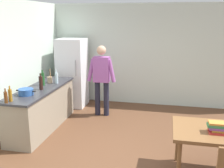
# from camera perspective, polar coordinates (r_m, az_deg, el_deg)

# --- Properties ---
(ground_plane) EXTENTS (14.00, 14.00, 0.00)m
(ground_plane) POSITION_cam_1_polar(r_m,az_deg,el_deg) (4.69, 3.67, -15.48)
(ground_plane) COLOR brown
(wall_back) EXTENTS (6.40, 0.12, 2.70)m
(wall_back) POSITION_cam_1_polar(r_m,az_deg,el_deg) (7.13, 7.51, 6.27)
(wall_back) COLOR silver
(wall_back) RESTS_ON ground_plane
(kitchen_counter) EXTENTS (0.64, 2.20, 0.90)m
(kitchen_counter) POSITION_cam_1_polar(r_m,az_deg,el_deg) (5.79, -15.02, -5.13)
(kitchen_counter) COLOR gray
(kitchen_counter) RESTS_ON ground_plane
(refrigerator) EXTENTS (0.70, 0.67, 1.80)m
(refrigerator) POSITION_cam_1_polar(r_m,az_deg,el_deg) (7.04, -8.65, 2.41)
(refrigerator) COLOR white
(refrigerator) RESTS_ON ground_plane
(person) EXTENTS (0.70, 0.22, 1.70)m
(person) POSITION_cam_1_polar(r_m,az_deg,el_deg) (6.22, -2.28, 1.75)
(person) COLOR #1E1E2D
(person) RESTS_ON ground_plane
(dining_table) EXTENTS (1.40, 0.90, 0.75)m
(dining_table) POSITION_cam_1_polar(r_m,az_deg,el_deg) (4.17, 22.90, -10.31)
(dining_table) COLOR brown
(dining_table) RESTS_ON ground_plane
(cooking_pot) EXTENTS (0.40, 0.28, 0.12)m
(cooking_pot) POSITION_cam_1_polar(r_m,az_deg,el_deg) (5.22, -18.26, -1.64)
(cooking_pot) COLOR #285193
(cooking_pot) RESTS_ON kitchen_counter
(utensil_jar) EXTENTS (0.11, 0.11, 0.32)m
(utensil_jar) POSITION_cam_1_polar(r_m,az_deg,el_deg) (6.03, -13.40, 0.96)
(utensil_jar) COLOR tan
(utensil_jar) RESTS_ON kitchen_counter
(bottle_oil_amber) EXTENTS (0.06, 0.06, 0.28)m
(bottle_oil_amber) POSITION_cam_1_polar(r_m,az_deg,el_deg) (4.90, -21.32, -2.25)
(bottle_oil_amber) COLOR #996619
(bottle_oil_amber) RESTS_ON kitchen_counter
(bottle_wine_green) EXTENTS (0.08, 0.08, 0.34)m
(bottle_wine_green) POSITION_cam_1_polar(r_m,az_deg,el_deg) (5.84, -14.86, 1.11)
(bottle_wine_green) COLOR #1E5123
(bottle_wine_green) RESTS_ON kitchen_counter
(bottle_water_clear) EXTENTS (0.07, 0.07, 0.30)m
(bottle_water_clear) POSITION_cam_1_polar(r_m,az_deg,el_deg) (5.95, -12.00, 1.32)
(bottle_water_clear) COLOR silver
(bottle_water_clear) RESTS_ON kitchen_counter
(bottle_wine_dark) EXTENTS (0.08, 0.08, 0.34)m
(bottle_wine_dark) POSITION_cam_1_polar(r_m,az_deg,el_deg) (5.49, -15.25, 0.26)
(bottle_wine_dark) COLOR black
(bottle_wine_dark) RESTS_ON kitchen_counter
(bottle_beer_brown) EXTENTS (0.06, 0.06, 0.26)m
(bottle_beer_brown) POSITION_cam_1_polar(r_m,az_deg,el_deg) (4.83, -22.15, -2.67)
(bottle_beer_brown) COLOR #5B3314
(bottle_beer_brown) RESTS_ON kitchen_counter
(book_stack) EXTENTS (0.29, 0.20, 0.16)m
(book_stack) POSITION_cam_1_polar(r_m,az_deg,el_deg) (4.00, 22.17, -8.86)
(book_stack) COLOR #B22D28
(book_stack) RESTS_ON dining_table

